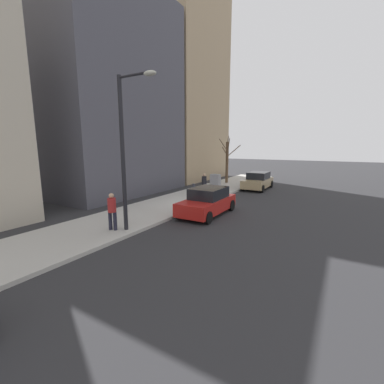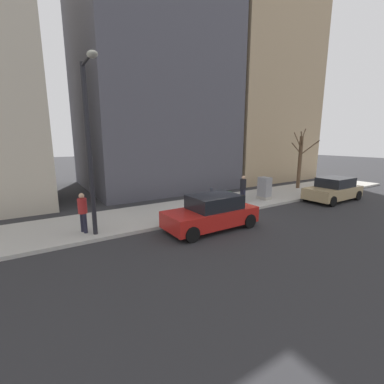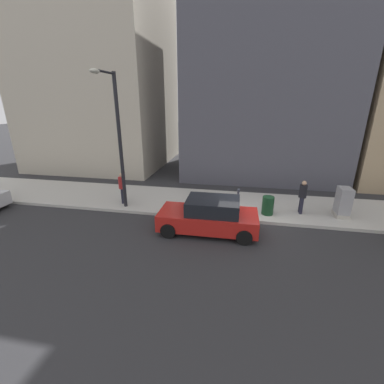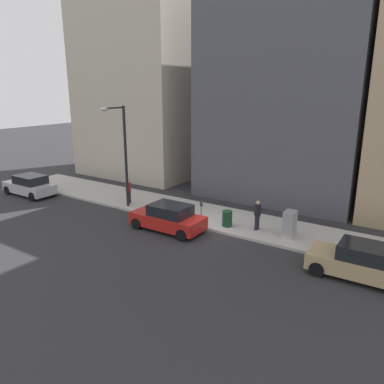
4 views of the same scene
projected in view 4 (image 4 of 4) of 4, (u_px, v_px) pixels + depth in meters
name	position (u px, v px, depth m)	size (l,w,h in m)	color
ground_plane	(202.00, 229.00, 21.15)	(120.00, 120.00, 0.00)	#2B2B2D
sidewalk	(219.00, 218.00, 22.73)	(4.00, 36.00, 0.15)	#B2AFA8
parked_car_tan	(362.00, 262.00, 15.56)	(1.95, 4.22, 1.52)	tan
parked_car_red	(168.00, 218.00, 20.85)	(1.95, 4.22, 1.52)	red
parked_car_silver	(30.00, 185.00, 27.68)	(1.92, 4.20, 1.52)	#B7B7BC
parking_meter	(201.00, 210.00, 21.42)	(0.14, 0.10, 1.35)	slate
utility_box	(290.00, 224.00, 19.50)	(0.83, 0.61, 1.43)	#A8A399
streetlamp	(122.00, 149.00, 23.57)	(1.97, 0.32, 6.50)	black
trash_bin	(227.00, 219.00, 21.11)	(0.56, 0.56, 0.90)	#14381E
pedestrian_near_meter	(257.00, 213.00, 20.47)	(0.40, 0.36, 1.66)	#1E1E2D
pedestrian_midblock	(129.00, 190.00, 25.13)	(0.39, 0.36, 1.66)	#1E1E2D
office_block_center	(296.00, 86.00, 27.26)	(11.03, 11.03, 15.61)	#4C4C56
office_tower_right	(151.00, 29.00, 32.81)	(10.42, 10.42, 25.34)	#BCB29E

